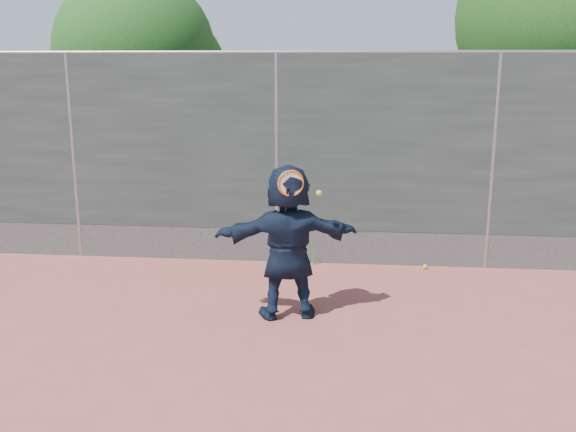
{
  "coord_description": "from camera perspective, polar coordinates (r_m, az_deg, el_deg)",
  "views": [
    {
      "loc": [
        1.05,
        -5.49,
        2.88
      ],
      "look_at": [
        0.36,
        1.46,
        1.19
      ],
      "focal_mm": 40.0,
      "sensor_mm": 36.0,
      "label": 1
    }
  ],
  "objects": [
    {
      "name": "ground",
      "position": [
        6.29,
        -4.75,
        -13.71
      ],
      "size": [
        80.0,
        80.0,
        0.0
      ],
      "primitive_type": "plane",
      "color": "#9E4C42",
      "rests_on": "ground"
    },
    {
      "name": "player",
      "position": [
        7.26,
        0.0,
        -2.28
      ],
      "size": [
        1.73,
        0.88,
        1.79
      ],
      "primitive_type": "imported",
      "rotation": [
        0.0,
        0.0,
        3.36
      ],
      "color": "#121D32",
      "rests_on": "ground"
    },
    {
      "name": "ball_ground",
      "position": [
        9.35,
        12.1,
        -4.43
      ],
      "size": [
        0.07,
        0.07,
        0.07
      ],
      "primitive_type": "sphere",
      "color": "#AECE2D",
      "rests_on": "ground"
    },
    {
      "name": "fence",
      "position": [
        9.14,
        -1.01,
        5.44
      ],
      "size": [
        20.0,
        0.06,
        3.03
      ],
      "color": "#38423D",
      "rests_on": "ground"
    },
    {
      "name": "swing_action",
      "position": [
        6.91,
        0.48,
        2.69
      ],
      "size": [
        0.48,
        0.17,
        0.51
      ],
      "color": "orange",
      "rests_on": "ground"
    },
    {
      "name": "tree_left",
      "position": [
        12.66,
        -12.65,
        13.56
      ],
      "size": [
        3.15,
        3.0,
        4.53
      ],
      "color": "#382314",
      "rests_on": "ground"
    },
    {
      "name": "weed_clump",
      "position": [
        9.32,
        0.74,
        -3.53
      ],
      "size": [
        0.68,
        0.07,
        0.3
      ],
      "color": "#387226",
      "rests_on": "ground"
    }
  ]
}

